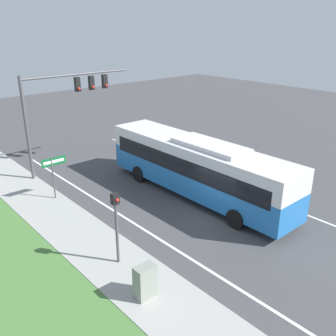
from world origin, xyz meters
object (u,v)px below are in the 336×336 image
pedestrian_signal (116,218)px  utility_cabinet (145,281)px  street_sign (54,169)px  signal_gantry (64,99)px  bus (197,165)px

pedestrian_signal → utility_cabinet: size_ratio=2.52×
street_sign → utility_cabinet: size_ratio=2.00×
signal_gantry → street_sign: signal_gantry is taller
pedestrian_signal → street_sign: pedestrian_signal is taller
pedestrian_signal → street_sign: (0.85, 7.30, -0.34)m
bus → pedestrian_signal: bearing=-160.6°
street_sign → utility_cabinet: bearing=-97.7°
signal_gantry → pedestrian_signal: size_ratio=2.34×
signal_gantry → pedestrian_signal: bearing=-108.5°
signal_gantry → utility_cabinet: bearing=-107.2°
signal_gantry → utility_cabinet: size_ratio=5.91×
street_sign → bus: bearing=-37.6°
signal_gantry → utility_cabinet: signal_gantry is taller
utility_cabinet → signal_gantry: bearing=72.8°
pedestrian_signal → bus: bearing=19.4°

